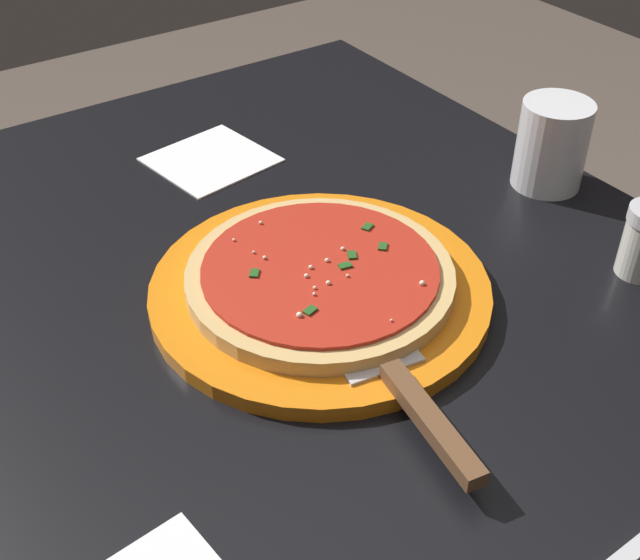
{
  "coord_description": "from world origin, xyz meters",
  "views": [
    {
      "loc": [
        0.51,
        -0.34,
        1.24
      ],
      "look_at": [
        0.01,
        0.01,
        0.77
      ],
      "focal_mm": 46.1,
      "sensor_mm": 36.0,
      "label": 1
    }
  ],
  "objects_px": {
    "pizza": "(320,276)",
    "pizza_server": "(404,389)",
    "cup_tall_drink": "(552,145)",
    "serving_plate": "(320,290)",
    "napkin_loose_left": "(211,160)"
  },
  "relations": [
    {
      "from": "cup_tall_drink",
      "to": "napkin_loose_left",
      "type": "bearing_deg",
      "value": -132.17
    },
    {
      "from": "pizza",
      "to": "napkin_loose_left",
      "type": "xyz_separation_m",
      "value": [
        -0.29,
        0.04,
        -0.02
      ]
    },
    {
      "from": "serving_plate",
      "to": "cup_tall_drink",
      "type": "relative_size",
      "value": 3.22
    },
    {
      "from": "pizza_server",
      "to": "serving_plate",
      "type": "bearing_deg",
      "value": 170.77
    },
    {
      "from": "pizza",
      "to": "pizza_server",
      "type": "distance_m",
      "value": 0.16
    },
    {
      "from": "serving_plate",
      "to": "cup_tall_drink",
      "type": "height_order",
      "value": "cup_tall_drink"
    },
    {
      "from": "serving_plate",
      "to": "pizza",
      "type": "bearing_deg",
      "value": 35.75
    },
    {
      "from": "pizza",
      "to": "pizza_server",
      "type": "relative_size",
      "value": 1.13
    },
    {
      "from": "cup_tall_drink",
      "to": "serving_plate",
      "type": "bearing_deg",
      "value": -85.64
    },
    {
      "from": "pizza_server",
      "to": "napkin_loose_left",
      "type": "xyz_separation_m",
      "value": [
        -0.45,
        0.06,
        -0.02
      ]
    },
    {
      "from": "pizza_server",
      "to": "cup_tall_drink",
      "type": "distance_m",
      "value": 0.4
    },
    {
      "from": "napkin_loose_left",
      "to": "cup_tall_drink",
      "type": "bearing_deg",
      "value": 47.83
    },
    {
      "from": "cup_tall_drink",
      "to": "pizza_server",
      "type": "bearing_deg",
      "value": -63.04
    },
    {
      "from": "pizza_server",
      "to": "napkin_loose_left",
      "type": "bearing_deg",
      "value": 171.77
    },
    {
      "from": "cup_tall_drink",
      "to": "napkin_loose_left",
      "type": "distance_m",
      "value": 0.4
    }
  ]
}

